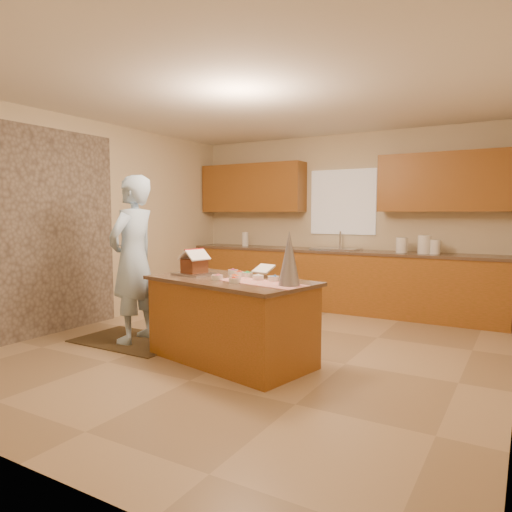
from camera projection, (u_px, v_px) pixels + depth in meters
The scene contains 27 objects.
floor at pixel (255, 349), 5.15m from camera, with size 5.50×5.50×0.00m, color tan.
ceiling at pixel (255, 96), 4.90m from camera, with size 5.50×5.50×0.00m, color silver.
wall_back at pixel (343, 221), 7.39m from camera, with size 5.50×5.50×0.00m, color beige.
wall_front at pixel (9, 236), 2.66m from camera, with size 5.50×5.50×0.00m, color beige.
wall_left at pixel (93, 223), 6.28m from camera, with size 5.50×5.50×0.00m, color beige.
stone_accent at pixel (41, 232), 5.59m from camera, with size 2.50×2.50×0.00m, color gray.
window_curtain at pixel (343, 202), 7.34m from camera, with size 1.05×0.03×1.00m, color white.
back_counter_base at pixel (335, 281), 7.22m from camera, with size 4.80×0.60×0.88m, color #9D5120.
back_counter_top at pixel (336, 251), 7.17m from camera, with size 4.85×0.63×0.04m, color brown.
upper_cabinet_left at pixel (253, 188), 7.96m from camera, with size 1.85×0.35×0.80m, color #9B5721.
upper_cabinet_right at pixel (448, 182), 6.41m from camera, with size 1.85×0.35×0.80m, color #9B5721.
sink at pixel (336, 252), 7.17m from camera, with size 0.70×0.45×0.12m, color silver.
faucet at pixel (340, 240), 7.31m from camera, with size 0.03×0.03×0.28m, color silver.
island_base at pixel (231, 322), 4.70m from camera, with size 1.63×0.81×0.79m, color #9D5120.
island_top at pixel (230, 281), 4.66m from camera, with size 1.70×0.88×0.04m, color brown.
table_runner at pixel (261, 283), 4.39m from camera, with size 0.90×0.33×0.01m, color red.
baking_tray at pixel (194, 274), 4.96m from camera, with size 0.42×0.31×0.02m, color silver.
cookbook at pixel (264, 269), 4.81m from camera, with size 0.20×0.02×0.16m, color white.
tinsel_tree at pixel (289, 258), 4.20m from camera, with size 0.20×0.20×0.50m, color silver.
rug at pixel (132, 340), 5.46m from camera, with size 1.28×0.84×0.01m, color black.
boy at pixel (133, 259), 5.35m from camera, with size 0.69×0.45×1.89m, color #B0D5F9.
canister_a at pixel (402, 245), 6.67m from camera, with size 0.16×0.16×0.22m, color white.
canister_b at pixel (424, 244), 6.51m from camera, with size 0.18×0.18×0.25m, color white.
canister_c at pixel (435, 247), 6.44m from camera, with size 0.14×0.14×0.20m, color white.
paper_towel at pixel (245, 239), 7.98m from camera, with size 0.11×0.11×0.23m, color white.
gingerbread_house at pixel (194, 264), 4.95m from camera, with size 0.30×0.30×0.25m.
candy_bowls at pixel (242, 277), 4.65m from camera, with size 0.72×0.63×0.05m.
Camera 1 is at (2.55, -4.34, 1.48)m, focal length 33.05 mm.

